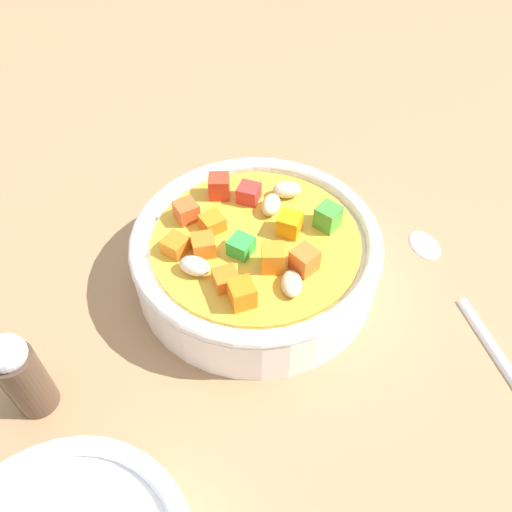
# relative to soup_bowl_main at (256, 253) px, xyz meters

# --- Properties ---
(ground_plane) EXTENTS (1.40, 1.40, 0.02)m
(ground_plane) POSITION_rel_soup_bowl_main_xyz_m (0.00, -0.00, -0.04)
(ground_plane) COLOR #9E754F
(soup_bowl_main) EXTENTS (0.20, 0.20, 0.07)m
(soup_bowl_main) POSITION_rel_soup_bowl_main_xyz_m (0.00, 0.00, 0.00)
(soup_bowl_main) COLOR white
(soup_bowl_main) RESTS_ON ground_plane
(spoon) EXTENTS (0.20, 0.10, 0.01)m
(spoon) POSITION_rel_soup_bowl_main_xyz_m (-0.01, -0.17, -0.02)
(spoon) COLOR silver
(spoon) RESTS_ON ground_plane
(pepper_shaker) EXTENTS (0.03, 0.03, 0.08)m
(pepper_shaker) POSITION_rel_soup_bowl_main_xyz_m (-0.14, 0.13, 0.01)
(pepper_shaker) COLOR #4C3828
(pepper_shaker) RESTS_ON ground_plane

